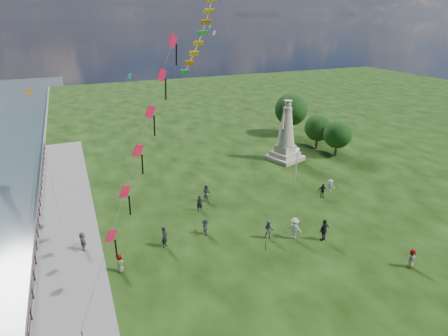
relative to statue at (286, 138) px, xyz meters
name	(u,v)px	position (x,y,z in m)	size (l,w,h in m)	color
waterfront	(52,256)	(-27.79, -10.99, -3.00)	(200.00, 200.00, 1.51)	#33464C
statue	(286,138)	(0.00, 0.00, 0.00)	(4.83, 4.83, 7.77)	tan
lamppost	(297,157)	(-2.53, -6.45, -0.02)	(0.37, 0.37, 4.05)	silver
tree_row	(306,118)	(6.57, 5.18, 0.63)	(4.97, 14.80, 6.52)	#382314
person_0	(165,237)	(-19.29, -13.30, -2.03)	(0.66, 0.43, 1.81)	black
person_1	(269,230)	(-10.98, -15.53, -2.10)	(0.81, 0.50, 1.67)	#595960
person_2	(295,228)	(-8.95, -16.27, -1.99)	(1.23, 0.63, 1.90)	silver
person_3	(324,230)	(-6.85, -17.47, -1.97)	(1.14, 0.58, 1.94)	black
person_4	(411,259)	(-3.10, -22.98, -2.18)	(0.74, 0.45, 1.52)	#595960
person_5	(83,242)	(-25.39, -11.35, -2.15)	(1.46, 0.63, 1.58)	#595960
person_6	(200,203)	(-14.71, -8.74, -2.13)	(0.59, 0.38, 1.61)	black
person_7	(206,193)	(-13.42, -7.05, -2.02)	(0.89, 0.55, 1.83)	#595960
person_8	(330,186)	(-0.69, -10.24, -2.18)	(0.98, 0.50, 1.51)	silver
person_9	(322,191)	(-2.12, -10.86, -2.17)	(0.90, 0.46, 1.53)	black
person_10	(120,263)	(-23.11, -15.18, -2.21)	(0.71, 0.44, 1.46)	#595960
person_11	(205,226)	(-15.64, -12.81, -2.17)	(1.41, 0.61, 1.52)	#595960
red_kite_train	(144,137)	(-20.65, -15.37, 7.15)	(9.07, 9.35, 16.28)	black
small_kites	(204,36)	(-9.59, 3.44, 12.33)	(32.26, 17.69, 28.80)	#16867B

